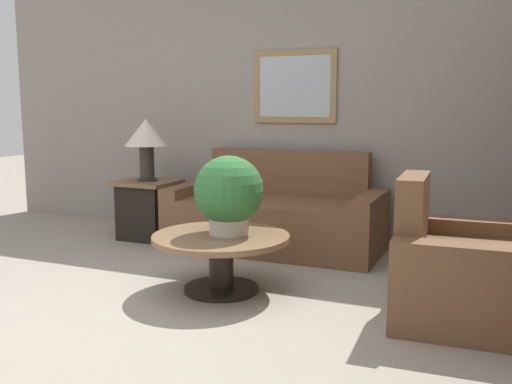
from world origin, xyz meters
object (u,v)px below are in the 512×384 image
(table_lamp, at_px, (146,137))
(armchair, at_px, (473,275))
(couch_main, at_px, (276,217))
(side_table, at_px, (148,209))
(coffee_table, at_px, (221,250))
(potted_plant_on_table, at_px, (229,193))

(table_lamp, bearing_deg, armchair, -19.29)
(armchair, bearing_deg, table_lamp, 68.08)
(couch_main, height_order, side_table, couch_main)
(coffee_table, xyz_separation_m, table_lamp, (-1.43, 1.21, 0.72))
(armchair, bearing_deg, coffee_table, 91.17)
(couch_main, distance_m, potted_plant_on_table, 1.35)
(potted_plant_on_table, bearing_deg, side_table, 141.90)
(armchair, relative_size, potted_plant_on_table, 1.81)
(coffee_table, relative_size, table_lamp, 1.60)
(couch_main, relative_size, armchair, 1.91)
(side_table, xyz_separation_m, table_lamp, (0.00, 0.00, 0.73))
(couch_main, relative_size, coffee_table, 1.98)
(coffee_table, xyz_separation_m, potted_plant_on_table, (0.04, 0.05, 0.41))
(table_lamp, bearing_deg, side_table, 0.00)
(armchair, distance_m, table_lamp, 3.40)
(side_table, height_order, potted_plant_on_table, potted_plant_on_table)
(table_lamp, bearing_deg, couch_main, 5.29)
(couch_main, distance_m, side_table, 1.35)
(side_table, bearing_deg, armchair, -19.29)
(coffee_table, bearing_deg, side_table, 139.87)
(couch_main, bearing_deg, table_lamp, -174.71)
(armchair, height_order, table_lamp, table_lamp)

